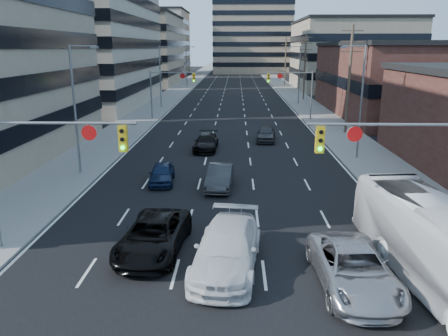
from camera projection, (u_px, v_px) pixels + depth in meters
name	position (u px, v px, depth m)	size (l,w,h in m)	color
road_surface	(234.00, 76.00, 137.00)	(18.00, 300.00, 0.02)	black
sidewalk_left	(198.00, 76.00, 137.29)	(5.00, 300.00, 0.15)	slate
sidewalk_right	(271.00, 76.00, 136.69)	(5.00, 300.00, 0.15)	slate
office_left_mid	(56.00, 12.00, 66.54)	(26.00, 34.00, 28.00)	#ADA089
office_left_far	(136.00, 50.00, 106.60)	(20.00, 30.00, 16.00)	gray
storefront_right_mid	(411.00, 81.00, 58.13)	(20.00, 30.00, 9.00)	#472119
office_right_far	(349.00, 56.00, 94.03)	(22.00, 28.00, 14.00)	gray
bg_block_left	(150.00, 43.00, 144.69)	(24.00, 24.00, 20.00)	#ADA089
bg_block_right	(338.00, 56.00, 134.56)	(22.00, 22.00, 12.00)	gray
signal_near_left	(46.00, 157.00, 18.54)	(6.59, 0.33, 6.00)	slate
signal_near_right	(400.00, 160.00, 18.16)	(6.59, 0.33, 6.00)	slate
signal_far_left	(169.00, 85.00, 54.19)	(6.09, 0.33, 6.00)	slate
signal_far_right	(293.00, 85.00, 53.79)	(6.09, 0.33, 6.00)	slate
utility_pole_block	(349.00, 78.00, 44.61)	(2.20, 0.28, 11.00)	#4C3D2D
utility_pole_midblock	(305.00, 66.00, 73.50)	(2.20, 0.28, 11.00)	#4C3D2D
utility_pole_distant	(285.00, 60.00, 102.40)	(2.20, 0.28, 11.00)	#4C3D2D
streetlight_left_near	(77.00, 104.00, 29.99)	(2.03, 0.22, 9.00)	slate
streetlight_left_mid	(161.00, 74.00, 63.69)	(2.03, 0.22, 9.00)	slate
streetlight_left_far	(187.00, 64.00, 97.40)	(2.03, 0.22, 9.00)	slate
streetlight_right_near	(360.00, 97.00, 34.26)	(2.03, 0.22, 9.00)	slate
streetlight_right_far	(298.00, 72.00, 67.97)	(2.03, 0.22, 9.00)	slate
black_pickup	(154.00, 236.00, 19.33)	(2.58, 5.60, 1.56)	black
white_van	(227.00, 248.00, 17.86)	(2.50, 6.15, 1.78)	silver
silver_suv	(353.00, 268.00, 16.45)	(2.66, 5.78, 1.61)	#A2A1A6
transit_bus	(446.00, 250.00, 16.08)	(2.71, 11.58, 3.22)	white
sedan_blue	(162.00, 173.00, 29.27)	(1.58, 3.93, 1.34)	#0E1C3A
sedan_grey_center	(220.00, 177.00, 28.23)	(1.56, 4.47, 1.47)	#2C2C2E
sedan_black_far	(206.00, 142.00, 38.56)	(1.97, 4.85, 1.41)	black
sedan_grey_right	(266.00, 134.00, 42.28)	(1.74, 4.33, 1.48)	#303032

